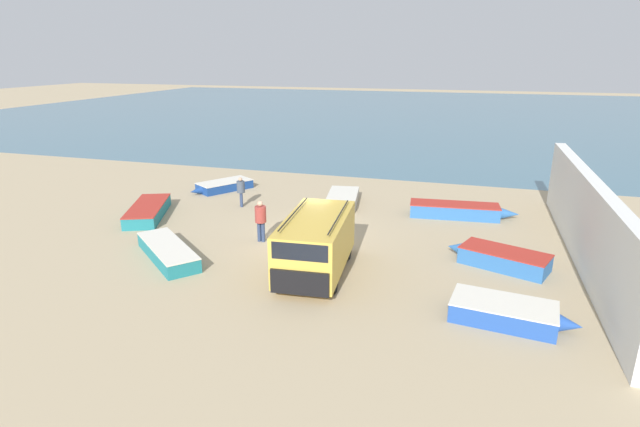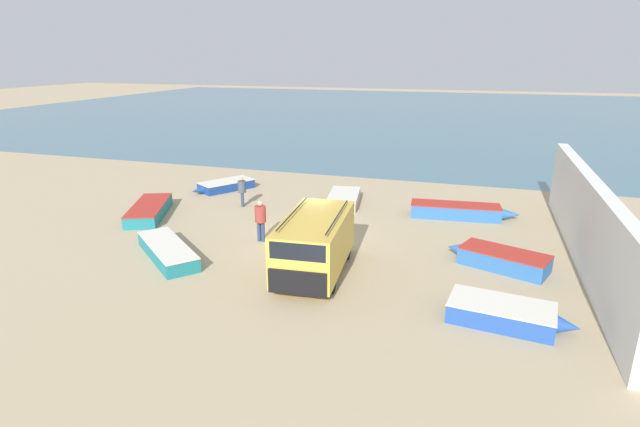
% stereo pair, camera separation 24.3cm
% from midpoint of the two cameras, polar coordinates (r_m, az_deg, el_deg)
% --- Properties ---
extents(ground_plane, '(200.00, 200.00, 0.00)m').
position_cam_midpoint_polar(ground_plane, '(21.69, -2.19, -3.08)').
color(ground_plane, tan).
extents(sea_water, '(120.00, 80.00, 0.01)m').
position_cam_midpoint_polar(sea_water, '(71.87, 11.65, 11.24)').
color(sea_water, '#477084').
rests_on(sea_water, ground_plane).
extents(harbor_wall, '(0.50, 16.36, 3.29)m').
position_cam_midpoint_polar(harbor_wall, '(21.49, 27.85, -0.75)').
color(harbor_wall, silver).
rests_on(harbor_wall, ground_plane).
extents(parked_van, '(2.50, 5.06, 2.26)m').
position_cam_midpoint_polar(parked_van, '(18.15, -0.84, -3.34)').
color(parked_van, gold).
rests_on(parked_van, ground_plane).
extents(fishing_rowboat_0, '(5.27, 1.70, 0.67)m').
position_cam_midpoint_polar(fishing_rowboat_0, '(25.55, 15.29, 0.33)').
color(fishing_rowboat_0, '#2D66AD').
rests_on(fishing_rowboat_0, ground_plane).
extents(fishing_rowboat_1, '(2.94, 3.71, 0.52)m').
position_cam_midpoint_polar(fishing_rowboat_1, '(30.19, -11.24, 3.13)').
color(fishing_rowboat_1, navy).
rests_on(fishing_rowboat_1, ground_plane).
extents(fishing_rowboat_2, '(4.45, 3.94, 0.58)m').
position_cam_midpoint_polar(fishing_rowboat_2, '(20.79, -17.48, -4.02)').
color(fishing_rowboat_2, '#1E757F').
rests_on(fishing_rowboat_2, ground_plane).
extents(fishing_rowboat_3, '(2.03, 4.10, 0.59)m').
position_cam_midpoint_polar(fishing_rowboat_3, '(26.68, 2.32, 1.60)').
color(fishing_rowboat_3, '#ADA89E').
rests_on(fishing_rowboat_3, ground_plane).
extents(fishing_rowboat_4, '(3.79, 1.95, 0.61)m').
position_cam_midpoint_polar(fishing_rowboat_4, '(16.24, 20.19, -10.56)').
color(fishing_rowboat_4, '#234CA3').
rests_on(fishing_rowboat_4, ground_plane).
extents(fishing_rowboat_5, '(3.00, 5.14, 0.60)m').
position_cam_midpoint_polar(fishing_rowboat_5, '(26.33, -19.24, 0.40)').
color(fishing_rowboat_5, '#1E757F').
rests_on(fishing_rowboat_5, ground_plane).
extents(fishing_rowboat_6, '(3.95, 2.44, 0.66)m').
position_cam_midpoint_polar(fishing_rowboat_6, '(20.15, 19.59, -4.81)').
color(fishing_rowboat_6, '#2D66AD').
rests_on(fishing_rowboat_6, ground_plane).
extents(fisherman_0, '(0.48, 0.48, 1.82)m').
position_cam_midpoint_polar(fisherman_0, '(21.36, -7.13, -0.45)').
color(fisherman_0, navy).
rests_on(fisherman_0, ground_plane).
extents(fisherman_1, '(0.42, 0.42, 1.59)m').
position_cam_midpoint_polar(fisherman_1, '(26.53, -9.29, 2.76)').
color(fisherman_1, navy).
rests_on(fisherman_1, ground_plane).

